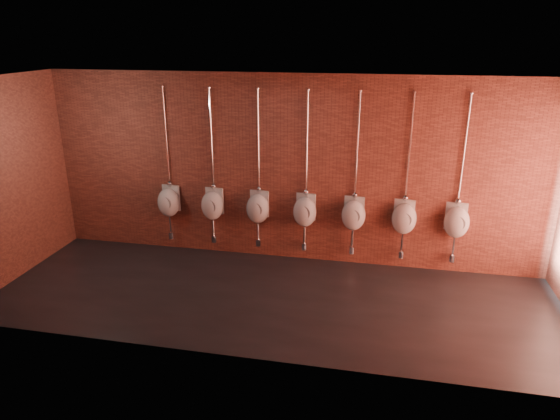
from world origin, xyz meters
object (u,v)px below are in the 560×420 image
(urinal_0, at_px, (169,202))
(urinal_2, at_px, (258,208))
(urinal_4, at_px, (354,214))
(urinal_3, at_px, (305,211))
(urinal_1, at_px, (213,205))
(urinal_6, at_px, (457,221))
(urinal_5, at_px, (404,218))

(urinal_0, height_order, urinal_2, same)
(urinal_4, bearing_deg, urinal_3, 180.00)
(urinal_3, bearing_deg, urinal_1, 180.00)
(urinal_1, bearing_deg, urinal_3, 0.00)
(urinal_2, bearing_deg, urinal_6, 0.00)
(urinal_6, bearing_deg, urinal_4, 180.00)
(urinal_2, xyz_separation_m, urinal_5, (2.46, 0.00, 0.00))
(urinal_2, bearing_deg, urinal_5, 0.00)
(urinal_4, bearing_deg, urinal_1, 180.00)
(urinal_4, relative_size, urinal_6, 1.00)
(urinal_0, relative_size, urinal_1, 1.00)
(urinal_1, relative_size, urinal_3, 1.00)
(urinal_2, bearing_deg, urinal_1, 180.00)
(urinal_5, bearing_deg, urinal_6, 0.00)
(urinal_6, bearing_deg, urinal_0, 180.00)
(urinal_1, relative_size, urinal_2, 1.00)
(urinal_1, distance_m, urinal_3, 1.64)
(urinal_0, distance_m, urinal_5, 4.10)
(urinal_0, height_order, urinal_5, same)
(urinal_1, relative_size, urinal_6, 1.00)
(urinal_3, height_order, urinal_4, same)
(urinal_1, bearing_deg, urinal_6, 0.00)
(urinal_0, xyz_separation_m, urinal_3, (2.46, 0.00, 0.00))
(urinal_5, xyz_separation_m, urinal_6, (0.82, 0.00, 0.00))
(urinal_3, distance_m, urinal_5, 1.64)
(urinal_1, distance_m, urinal_6, 4.10)
(urinal_4, relative_size, urinal_5, 1.00)
(urinal_6, bearing_deg, urinal_5, 180.00)
(urinal_2, relative_size, urinal_5, 1.00)
(urinal_2, xyz_separation_m, urinal_3, (0.82, 0.00, 0.00))
(urinal_4, bearing_deg, urinal_0, 180.00)
(urinal_4, distance_m, urinal_5, 0.82)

